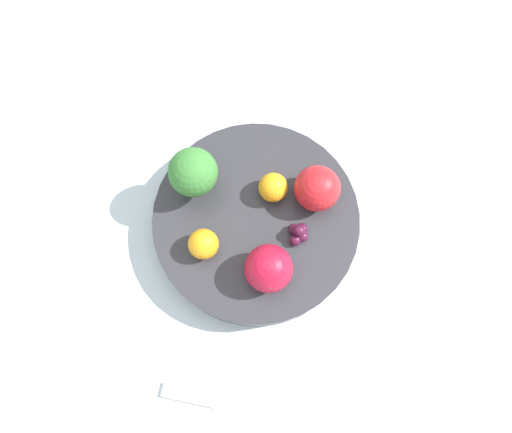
% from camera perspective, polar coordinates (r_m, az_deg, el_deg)
% --- Properties ---
extents(ground_plane, '(6.00, 6.00, 0.00)m').
position_cam_1_polar(ground_plane, '(0.66, -0.00, -1.64)').
color(ground_plane, gray).
extents(table_surface, '(1.20, 1.20, 0.02)m').
position_cam_1_polar(table_surface, '(0.65, -0.00, -1.43)').
color(table_surface, silver).
rests_on(table_surface, ground_plane).
extents(bowl, '(0.25, 0.25, 0.04)m').
position_cam_1_polar(bowl, '(0.62, -0.00, -0.75)').
color(bowl, '#2D2D33').
rests_on(bowl, table_surface).
extents(broccoli, '(0.06, 0.06, 0.07)m').
position_cam_1_polar(broccoli, '(0.58, -7.42, 4.65)').
color(broccoli, '#8CB76B').
rests_on(broccoli, bowl).
extents(apple_red, '(0.05, 0.05, 0.05)m').
position_cam_1_polar(apple_red, '(0.59, 7.01, 3.21)').
color(apple_red, red).
rests_on(apple_red, bowl).
extents(apple_green, '(0.06, 0.06, 0.06)m').
position_cam_1_polar(apple_green, '(0.56, 1.45, -5.95)').
color(apple_green, '#B7142D').
rests_on(apple_green, bowl).
extents(orange_front, '(0.04, 0.04, 0.04)m').
position_cam_1_polar(orange_front, '(0.59, 1.99, 3.34)').
color(orange_front, orange).
rests_on(orange_front, bowl).
extents(orange_back, '(0.04, 0.04, 0.04)m').
position_cam_1_polar(orange_back, '(0.58, -6.03, -3.15)').
color(orange_back, orange).
rests_on(orange_back, bowl).
extents(grape_cluster, '(0.03, 0.03, 0.03)m').
position_cam_1_polar(grape_cluster, '(0.59, 4.90, -1.83)').
color(grape_cluster, '#47142D').
rests_on(grape_cluster, bowl).
extents(spoon, '(0.07, 0.04, 0.01)m').
position_cam_1_polar(spoon, '(0.63, -7.50, -19.60)').
color(spoon, silver).
rests_on(spoon, table_surface).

